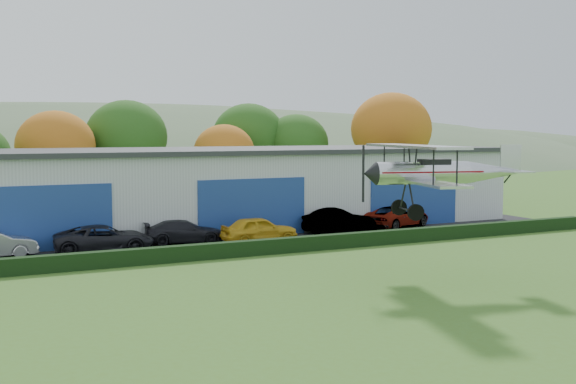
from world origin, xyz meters
name	(u,v)px	position (x,y,z in m)	size (l,w,h in m)	color
ground	(387,348)	(0.00, 0.00, 0.00)	(300.00, 300.00, 0.00)	#426921
apron	(228,241)	(3.00, 21.00, 0.03)	(48.00, 9.00, 0.05)	black
hedge	(261,247)	(3.00, 16.20, 0.40)	(46.00, 0.60, 0.80)	black
hangar	(218,187)	(5.00, 27.98, 2.66)	(40.60, 12.60, 5.30)	#B2B7BC
tree_belt	(116,142)	(0.85, 40.62, 5.61)	(75.70, 13.22, 10.12)	#3D2614
car_2	(104,239)	(-4.28, 20.31, 0.78)	(2.41, 5.22, 1.45)	black
car_3	(184,232)	(0.45, 21.43, 0.71)	(1.85, 4.56, 1.32)	black
car_4	(259,229)	(4.44, 19.70, 0.81)	(1.79, 4.44, 1.51)	gold
car_5	(338,221)	(10.44, 20.97, 0.83)	(1.64, 4.71, 1.55)	gray
car_6	(397,217)	(15.39, 21.64, 0.76)	(2.35, 5.11, 1.42)	gray
biplane	(436,170)	(6.99, 6.80, 4.81)	(7.26, 8.25, 3.08)	silver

